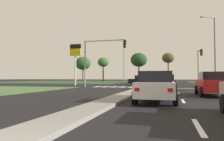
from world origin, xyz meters
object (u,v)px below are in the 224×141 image
Objects in this scene: street_lamp_third at (123,59)px; treeline_fourth at (168,58)px; car_maroon_second at (165,82)px; car_red_eighth at (213,84)px; traffic_signal_near_left at (99,54)px; treeline_second at (103,62)px; car_teal_sixth at (221,81)px; treeline_third at (139,60)px; street_lamp_second at (214,48)px; treeline_near at (83,63)px; car_black_third at (143,80)px; car_white_near at (156,86)px; car_grey_fifth at (146,80)px; fuel_price_totem at (75,55)px; traffic_signal_far_right at (199,61)px.

street_lamp_third reaches higher than treeline_fourth.
car_maroon_second is 1.07× the size of car_red_eighth.
traffic_signal_near_left is 0.83× the size of treeline_second.
traffic_signal_near_left is at bearing -73.32° from treeline_second.
car_red_eighth reaches higher than car_teal_sixth.
treeline_fourth is (8.26, 37.63, 2.56)m from traffic_signal_near_left.
car_teal_sixth is 0.51× the size of treeline_third.
street_lamp_second reaches higher than treeline_fourth.
car_black_third is at bearing -54.73° from treeline_near.
car_white_near is 0.98× the size of car_black_third.
street_lamp_second reaches higher than treeline_second.
car_black_third is 0.57× the size of treeline_second.
traffic_signal_near_left is at bearing -64.62° from treeline_near.
treeline_second is (8.46, -4.06, -0.10)m from treeline_near.
car_red_eighth is at bearing -41.23° from traffic_signal_near_left.
car_black_third is 0.48× the size of street_lamp_second.
car_black_third is 23.36m from street_lamp_third.
traffic_signal_near_left is (-8.09, 4.03, 3.47)m from car_maroon_second.
traffic_signal_near_left is (-4.54, -7.19, 3.46)m from car_black_third.
street_lamp_second is at bearing 53.33° from car_maroon_second.
car_black_third is at bearing -70.75° from street_lamp_third.
car_white_near reaches higher than car_teal_sixth.
car_maroon_second is 6.70m from car_red_eighth.
car_black_third is 0.52× the size of treeline_near.
treeline_near is 9.38m from treeline_second.
car_white_near is at bearing -91.31° from car_maroon_second.
car_red_eighth is at bearing 103.78° from car_grey_fifth.
car_grey_fifth is at bearing -39.63° from treeline_near.
treeline_second is at bearing -139.55° from car_teal_sixth.
car_maroon_second is at bearing -71.34° from street_lamp_third.
car_red_eighth is 23.01m from fuel_price_totem.
fuel_price_totem is at bearing 146.29° from car_maroon_second.
car_maroon_second is 1.06× the size of car_black_third.
car_maroon_second is at bearing -108.16° from traffic_signal_far_right.
car_red_eighth is at bearing 21.57° from car_black_third.
treeline_second is at bearing 114.99° from car_maroon_second.
car_grey_fifth is 1.06× the size of car_red_eighth.
car_black_third is at bearing -94.53° from car_teal_sixth.
car_grey_fifth is at bearing -45.83° from treeline_second.
street_lamp_third is (-7.51, 21.51, 5.16)m from car_black_third.
treeline_near is (-27.72, 45.40, 5.22)m from car_maroon_second.
street_lamp_second is 41.84m from treeline_second.
car_black_third is 18.39m from car_red_eighth.
car_maroon_second is at bearing 88.69° from car_white_near.
street_lamp_third reaches higher than car_teal_sixth.
car_teal_sixth is at bearing -45.14° from treeline_near.
car_black_third is 0.39× the size of street_lamp_third.
car_white_near is at bearing -61.73° from traffic_signal_near_left.
car_red_eighth is (7.90, -32.21, 0.04)m from car_grey_fifth.
car_white_near is 0.56× the size of treeline_second.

